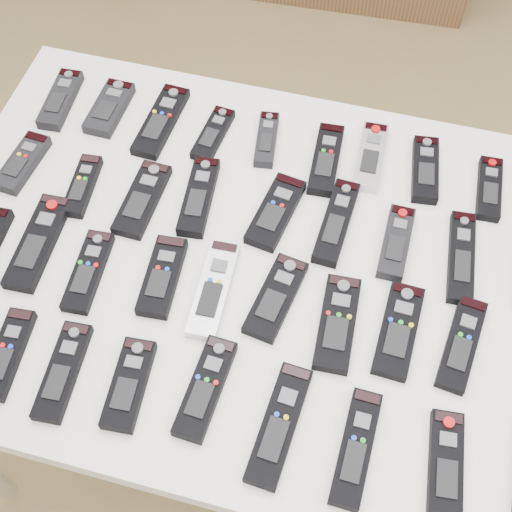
% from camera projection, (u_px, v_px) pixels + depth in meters
% --- Properties ---
extents(ground, '(4.00, 4.00, 0.00)m').
position_uv_depth(ground, '(301.00, 387.00, 2.02)').
color(ground, olive).
rests_on(ground, ground).
extents(table, '(1.25, 0.88, 0.78)m').
position_uv_depth(table, '(256.00, 278.00, 1.37)').
color(table, white).
rests_on(table, ground).
extents(remote_0, '(0.06, 0.17, 0.02)m').
position_uv_depth(remote_0, '(61.00, 100.00, 1.53)').
color(remote_0, black).
rests_on(remote_0, table).
extents(remote_1, '(0.07, 0.15, 0.02)m').
position_uv_depth(remote_1, '(109.00, 108.00, 1.52)').
color(remote_1, black).
rests_on(remote_1, table).
extents(remote_2, '(0.07, 0.20, 0.02)m').
position_uv_depth(remote_2, '(161.00, 121.00, 1.50)').
color(remote_2, black).
rests_on(remote_2, table).
extents(remote_3, '(0.06, 0.15, 0.02)m').
position_uv_depth(remote_3, '(213.00, 134.00, 1.48)').
color(remote_3, black).
rests_on(remote_3, table).
extents(remote_4, '(0.06, 0.14, 0.02)m').
position_uv_depth(remote_4, '(267.00, 140.00, 1.47)').
color(remote_4, black).
rests_on(remote_4, table).
extents(remote_5, '(0.06, 0.18, 0.02)m').
position_uv_depth(remote_5, '(326.00, 159.00, 1.44)').
color(remote_5, black).
rests_on(remote_5, table).
extents(remote_6, '(0.06, 0.17, 0.02)m').
position_uv_depth(remote_6, '(370.00, 157.00, 1.44)').
color(remote_6, '#B7B7BC').
rests_on(remote_6, table).
extents(remote_7, '(0.07, 0.16, 0.02)m').
position_uv_depth(remote_7, '(425.00, 170.00, 1.43)').
color(remote_7, black).
rests_on(remote_7, table).
extents(remote_8, '(0.05, 0.15, 0.02)m').
position_uv_depth(remote_8, '(489.00, 189.00, 1.40)').
color(remote_8, black).
rests_on(remote_8, table).
extents(remote_10, '(0.06, 0.15, 0.02)m').
position_uv_depth(remote_10, '(23.00, 163.00, 1.43)').
color(remote_10, black).
rests_on(remote_10, table).
extents(remote_11, '(0.06, 0.15, 0.02)m').
position_uv_depth(remote_11, '(82.00, 186.00, 1.40)').
color(remote_11, black).
rests_on(remote_11, table).
extents(remote_12, '(0.07, 0.18, 0.02)m').
position_uv_depth(remote_12, '(142.00, 199.00, 1.39)').
color(remote_12, black).
rests_on(remote_12, table).
extents(remote_13, '(0.07, 0.19, 0.02)m').
position_uv_depth(remote_13, '(199.00, 197.00, 1.39)').
color(remote_13, black).
rests_on(remote_13, table).
extents(remote_14, '(0.09, 0.18, 0.02)m').
position_uv_depth(remote_14, '(276.00, 212.00, 1.37)').
color(remote_14, black).
rests_on(remote_14, table).
extents(remote_15, '(0.06, 0.19, 0.02)m').
position_uv_depth(remote_15, '(336.00, 222.00, 1.36)').
color(remote_15, black).
rests_on(remote_15, table).
extents(remote_16, '(0.05, 0.16, 0.02)m').
position_uv_depth(remote_16, '(396.00, 243.00, 1.33)').
color(remote_16, black).
rests_on(remote_16, table).
extents(remote_17, '(0.06, 0.20, 0.02)m').
position_uv_depth(remote_17, '(461.00, 257.00, 1.32)').
color(remote_17, black).
rests_on(remote_17, table).
extents(remote_20, '(0.07, 0.21, 0.02)m').
position_uv_depth(remote_20, '(38.00, 242.00, 1.33)').
color(remote_20, black).
rests_on(remote_20, table).
extents(remote_21, '(0.06, 0.17, 0.02)m').
position_uv_depth(remote_21, '(88.00, 271.00, 1.30)').
color(remote_21, black).
rests_on(remote_21, table).
extents(remote_22, '(0.07, 0.17, 0.02)m').
position_uv_depth(remote_22, '(162.00, 276.00, 1.29)').
color(remote_22, black).
rests_on(remote_22, table).
extents(remote_23, '(0.06, 0.20, 0.02)m').
position_uv_depth(remote_23, '(214.00, 289.00, 1.28)').
color(remote_23, '#B7B7BC').
rests_on(remote_23, table).
extents(remote_24, '(0.09, 0.18, 0.02)m').
position_uv_depth(remote_24, '(276.00, 297.00, 1.27)').
color(remote_24, black).
rests_on(remote_24, table).
extents(remote_25, '(0.07, 0.19, 0.02)m').
position_uv_depth(remote_25, '(337.00, 323.00, 1.24)').
color(remote_25, black).
rests_on(remote_25, table).
extents(remote_26, '(0.07, 0.18, 0.02)m').
position_uv_depth(remote_26, '(398.00, 330.00, 1.23)').
color(remote_26, black).
rests_on(remote_26, table).
extents(remote_27, '(0.07, 0.18, 0.02)m').
position_uv_depth(remote_27, '(462.00, 344.00, 1.22)').
color(remote_27, black).
rests_on(remote_27, table).
extents(remote_30, '(0.06, 0.17, 0.02)m').
position_uv_depth(remote_30, '(7.00, 354.00, 1.21)').
color(remote_30, black).
rests_on(remote_30, table).
extents(remote_31, '(0.06, 0.18, 0.02)m').
position_uv_depth(remote_31, '(63.00, 371.00, 1.19)').
color(remote_31, black).
rests_on(remote_31, table).
extents(remote_32, '(0.07, 0.16, 0.02)m').
position_uv_depth(remote_32, '(129.00, 384.00, 1.18)').
color(remote_32, black).
rests_on(remote_32, table).
extents(remote_33, '(0.06, 0.18, 0.02)m').
position_uv_depth(remote_33, '(205.00, 388.00, 1.18)').
color(remote_33, black).
rests_on(remote_33, table).
extents(remote_34, '(0.07, 0.21, 0.02)m').
position_uv_depth(remote_34, '(279.00, 425.00, 1.14)').
color(remote_34, black).
rests_on(remote_34, table).
extents(remote_35, '(0.05, 0.19, 0.02)m').
position_uv_depth(remote_35, '(356.00, 448.00, 1.12)').
color(remote_35, black).
rests_on(remote_35, table).
extents(remote_36, '(0.07, 0.18, 0.02)m').
position_uv_depth(remote_36, '(446.00, 465.00, 1.11)').
color(remote_36, black).
rests_on(remote_36, table).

